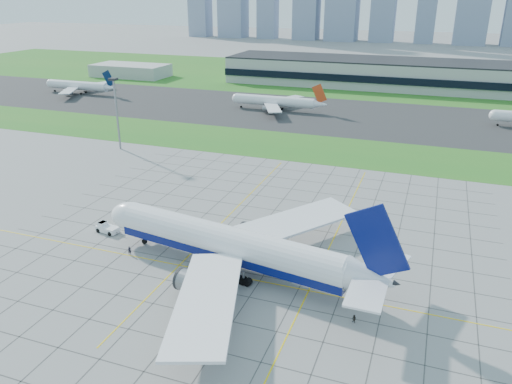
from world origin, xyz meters
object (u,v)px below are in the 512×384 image
crew_near (130,251)px  light_mast (116,105)px  pushback_tug (107,228)px  crew_far (354,319)px  airliner (231,245)px  distant_jet_0 (79,86)px  distant_jet_1 (276,101)px

crew_near → light_mast: bearing=86.9°
pushback_tug → crew_far: (61.66, -15.14, -0.24)m
pushback_tug → airliner: bearing=-0.6°
crew_far → distant_jet_0: bearing=173.9°
airliner → distant_jet_1: airliner is taller
pushback_tug → distant_jet_0: distant_jet_0 is taller
distant_jet_0 → crew_near: bearing=-48.8°
pushback_tug → crew_far: pushback_tug is taller
airliner → distant_jet_0: size_ratio=1.54×
pushback_tug → light_mast: bearing=130.6°
crew_near → distant_jet_0: 198.65m
crew_near → distant_jet_1: size_ratio=0.04×
light_mast → crew_near: 83.29m
pushback_tug → distant_jet_1: distant_jet_1 is taller
crew_far → distant_jet_1: bearing=147.4°
pushback_tug → distant_jet_0: (-119.43, 141.73, 3.46)m
pushback_tug → crew_near: (11.44, -7.68, -0.05)m
light_mast → distant_jet_1: light_mast is taller
light_mast → airliner: bearing=-42.4°
pushback_tug → crew_near: pushback_tug is taller
light_mast → distant_jet_1: bearing=67.1°
airliner → crew_far: 28.98m
light_mast → airliner: light_mast is taller
airliner → pushback_tug: airliner is taller
distant_jet_1 → crew_far: bearing=-67.4°
crew_far → distant_jet_1: distant_jet_1 is taller
light_mast → crew_near: bearing=-54.4°
airliner → crew_far: size_ratio=42.47×
pushback_tug → distant_jet_0: bearing=139.2°
light_mast → distant_jet_0: light_mast is taller
distant_jet_0 → distant_jet_1: size_ratio=0.96×
light_mast → pushback_tug: size_ratio=3.05×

